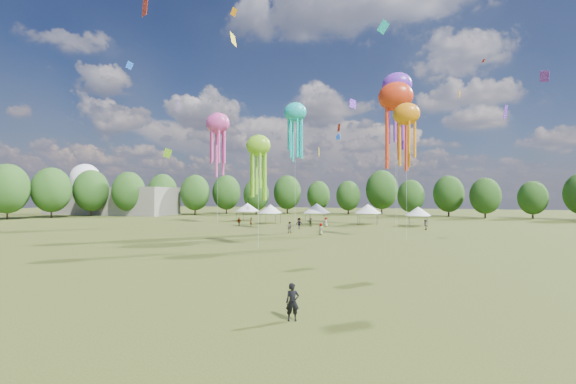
% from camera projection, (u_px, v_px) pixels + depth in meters
% --- Properties ---
extents(ground, '(300.00, 300.00, 0.00)m').
position_uv_depth(ground, '(176.00, 304.00, 19.25)').
color(ground, '#384416').
rests_on(ground, ground).
extents(observer_main, '(0.73, 0.62, 1.70)m').
position_uv_depth(observer_main, '(292.00, 302.00, 16.70)').
color(observer_main, black).
rests_on(observer_main, ground).
extents(spectator_near, '(0.89, 0.72, 1.72)m').
position_uv_depth(spectator_near, '(289.00, 227.00, 55.44)').
color(spectator_near, gray).
rests_on(spectator_near, ground).
extents(spectators_far, '(33.36, 15.09, 1.87)m').
position_uv_depth(spectators_far, '(316.00, 223.00, 63.15)').
color(spectators_far, gray).
rests_on(spectators_far, ground).
extents(festival_tents, '(40.71, 10.88, 4.17)m').
position_uv_depth(festival_tents, '(317.00, 209.00, 73.82)').
color(festival_tents, '#47474C').
rests_on(festival_tents, ground).
extents(show_kites, '(39.07, 32.93, 27.37)m').
position_uv_depth(show_kites, '(337.00, 118.00, 61.30)').
color(show_kites, '#16C2C2').
rests_on(show_kites, ground).
extents(small_kites, '(71.43, 60.21, 46.15)m').
position_uv_depth(small_kites, '(320.00, 54.00, 59.70)').
color(small_kites, '#16C2C2').
rests_on(small_kites, ground).
extents(treeline, '(201.57, 95.24, 13.43)m').
position_uv_depth(treeline, '(330.00, 191.00, 80.08)').
color(treeline, '#38281C').
rests_on(treeline, ground).
extents(hangar, '(40.00, 12.00, 8.00)m').
position_uv_depth(hangar, '(111.00, 201.00, 109.60)').
color(hangar, gray).
rests_on(hangar, ground).
extents(radome, '(9.00, 9.00, 16.00)m').
position_uv_depth(radome, '(85.00, 182.00, 120.19)').
color(radome, white).
rests_on(radome, ground).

